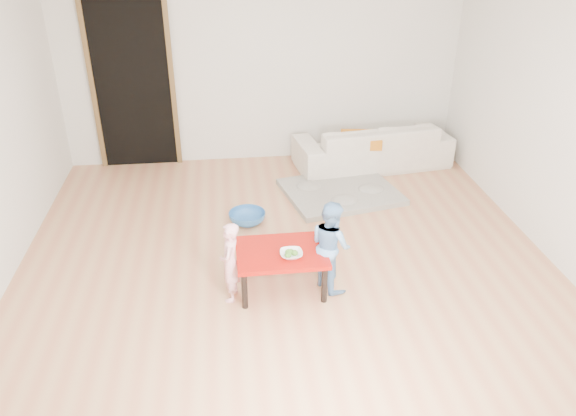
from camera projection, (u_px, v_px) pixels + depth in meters
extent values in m
cube|color=#BC7650|center=(286.00, 258.00, 5.37)|extent=(5.00, 5.00, 0.01)
cube|color=silver|center=(262.00, 60.00, 6.95)|extent=(5.00, 0.02, 2.60)
cube|color=silver|center=(562.00, 118.00, 5.02)|extent=(0.02, 5.00, 2.60)
imported|color=silver|center=(372.00, 145.00, 7.17)|extent=(2.04, 1.02, 0.57)
cube|color=orange|center=(361.00, 140.00, 6.92)|extent=(0.52, 0.48, 0.13)
imported|color=white|center=(291.00, 254.00, 4.68)|extent=(0.19, 0.19, 0.05)
imported|color=#FB7382|center=(230.00, 262.00, 4.66)|extent=(0.21, 0.29, 0.72)
imported|color=#589CCC|center=(331.00, 245.00, 4.80)|extent=(0.45, 0.49, 0.82)
imported|color=#29609E|center=(247.00, 218.00, 5.95)|extent=(0.39, 0.39, 0.12)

